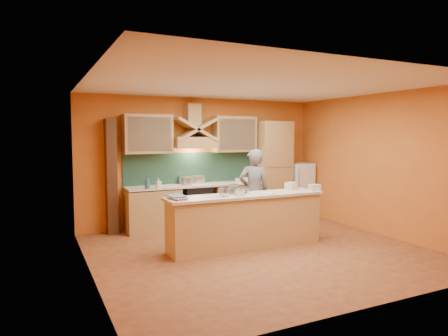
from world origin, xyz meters
name	(u,v)px	position (x,y,z in m)	size (l,w,h in m)	color
floor	(259,251)	(0.00, 0.00, 0.00)	(5.50, 5.00, 0.01)	#945B2D
ceiling	(261,85)	(0.00, 0.00, 2.80)	(5.50, 5.00, 0.01)	white
wall_back	(203,161)	(0.00, 2.50, 1.40)	(5.50, 0.02, 2.80)	orange
wall_front	(374,186)	(0.00, -2.50, 1.40)	(5.50, 0.02, 2.80)	orange
wall_left	(89,177)	(-2.75, 0.00, 1.40)	(0.02, 5.00, 2.80)	orange
wall_right	(380,164)	(2.75, 0.00, 1.40)	(0.02, 5.00, 2.80)	orange
base_cabinet_left	(153,210)	(-1.25, 2.20, 0.43)	(1.10, 0.60, 0.86)	tan
base_cabinet_right	(235,204)	(0.65, 2.20, 0.43)	(1.10, 0.60, 0.86)	tan
counter_top	(196,185)	(-0.30, 2.20, 0.90)	(3.00, 0.62, 0.04)	beige
stove	(196,206)	(-0.30, 2.20, 0.45)	(0.60, 0.58, 0.90)	black
backsplash	(191,168)	(-0.30, 2.48, 1.25)	(3.00, 0.03, 0.70)	#19372B
range_hood	(194,143)	(-0.30, 2.25, 1.82)	(0.92, 0.50, 0.24)	tan
hood_chimney	(193,116)	(-0.30, 2.35, 2.40)	(0.30, 0.30, 0.50)	tan
upper_cabinet_left	(148,134)	(-1.30, 2.33, 2.00)	(1.00, 0.35, 0.80)	tan
upper_cabinet_right	(234,134)	(0.70, 2.33, 2.00)	(1.00, 0.35, 0.80)	tan
pantry_column	(272,170)	(1.65, 2.20, 1.15)	(0.80, 0.60, 2.30)	tan
fridge	(298,189)	(2.40, 2.20, 0.65)	(0.58, 0.60, 1.30)	white
trim_column_left	(111,177)	(-2.05, 2.35, 1.15)	(0.20, 0.30, 2.30)	#472816
island_body	(246,223)	(-0.10, 0.30, 0.44)	(2.80, 0.55, 0.88)	tan
island_top	(246,196)	(-0.10, 0.30, 0.92)	(2.90, 0.62, 0.05)	beige
person	(254,191)	(0.54, 1.14, 0.85)	(0.62, 0.41, 1.70)	slate
pot_large	(187,182)	(-0.49, 2.18, 0.98)	(0.23, 0.23, 0.17)	#B8B8BF
pot_small	(199,181)	(-0.17, 2.32, 0.97)	(0.21, 0.21, 0.15)	silver
soap_bottle_a	(158,183)	(-1.18, 1.99, 1.02)	(0.09, 0.09, 0.20)	silver
soap_bottle_b	(147,182)	(-1.42, 1.95, 1.05)	(0.10, 0.10, 0.26)	#2F5082
bowl_back	(247,179)	(1.01, 2.29, 0.96)	(0.24, 0.24, 0.07)	silver
dish_rack	(242,180)	(0.78, 2.11, 0.96)	(0.25, 0.20, 0.09)	silver
book_lower	(172,199)	(-1.48, 0.23, 0.96)	(0.23, 0.30, 0.03)	#AA533C
book_upper	(169,197)	(-1.48, 0.39, 0.98)	(0.26, 0.35, 0.03)	teal
jar_large	(233,189)	(-0.30, 0.40, 1.03)	(0.16, 0.16, 0.17)	silver
jar_small	(224,192)	(-0.55, 0.26, 1.02)	(0.13, 0.13, 0.15)	silver
kitchen_scale	(240,193)	(-0.28, 0.18, 1.00)	(0.13, 0.13, 0.11)	white
mixing_bowl	(240,191)	(-0.12, 0.47, 0.98)	(0.29, 0.29, 0.07)	silver
cloth	(268,193)	(0.26, 0.17, 0.95)	(0.25, 0.19, 0.02)	beige
grocery_bag_a	(291,186)	(0.97, 0.47, 1.01)	(0.21, 0.17, 0.14)	beige
grocery_bag_b	(315,187)	(1.28, 0.15, 1.00)	(0.19, 0.15, 0.12)	beige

